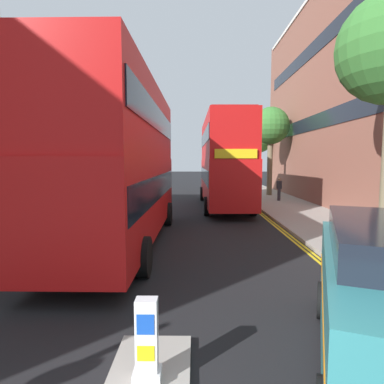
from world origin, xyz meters
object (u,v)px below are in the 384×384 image
Objects in this scene: keep_left_bollard at (147,344)px; pedestrian_far at (279,189)px; double_decker_bus_away at (123,159)px; double_decker_bus_oncoming at (224,160)px.

pedestrian_far is (6.59, 19.02, 0.38)m from keep_left_bollard.
double_decker_bus_away reaches higher than keep_left_bollard.
double_decker_bus_away is (-1.90, 7.45, 2.42)m from keep_left_bollard.
double_decker_bus_away is at bearing -126.27° from pedestrian_far.
pedestrian_far is (4.14, 2.31, -2.04)m from double_decker_bus_oncoming.
keep_left_bollard is at bearing -98.34° from double_decker_bus_oncoming.
pedestrian_far reaches higher than keep_left_bollard.
double_decker_bus_oncoming is (4.35, 9.26, 0.00)m from double_decker_bus_away.
keep_left_bollard is at bearing -109.11° from pedestrian_far.
double_decker_bus_away is at bearing 104.34° from keep_left_bollard.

